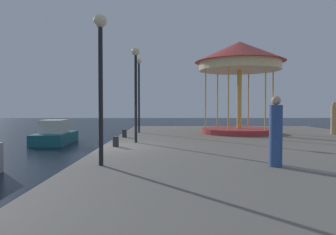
# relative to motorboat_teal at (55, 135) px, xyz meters

# --- Properties ---
(ground_plane) EXTENTS (120.00, 120.00, 0.00)m
(ground_plane) POSITION_rel_motorboat_teal_xyz_m (4.63, -8.08, -0.57)
(ground_plane) COLOR black
(quay_dock) EXTENTS (14.41, 28.01, 0.80)m
(quay_dock) POSITION_rel_motorboat_teal_xyz_m (11.83, -8.08, -0.17)
(quay_dock) COLOR slate
(quay_dock) RESTS_ON ground
(motorboat_teal) EXTENTS (2.10, 4.32, 1.56)m
(motorboat_teal) POSITION_rel_motorboat_teal_xyz_m (0.00, 0.00, 0.00)
(motorboat_teal) COLOR #19606B
(motorboat_teal) RESTS_ON ground
(carousel) EXTENTS (5.37, 5.37, 5.51)m
(carousel) POSITION_rel_motorboat_teal_xyz_m (11.66, -1.71, 4.36)
(carousel) COLOR #B23333
(carousel) RESTS_ON quay_dock
(lamp_post_near_edge) EXTENTS (0.36, 0.36, 4.02)m
(lamp_post_near_edge) POSITION_rel_motorboat_teal_xyz_m (5.45, -12.28, 3.01)
(lamp_post_near_edge) COLOR black
(lamp_post_near_edge) RESTS_ON quay_dock
(lamp_post_mid_promenade) EXTENTS (0.36, 0.36, 4.20)m
(lamp_post_mid_promenade) POSITION_rel_motorboat_teal_xyz_m (5.88, -6.68, 3.11)
(lamp_post_mid_promenade) COLOR black
(lamp_post_mid_promenade) RESTS_ON quay_dock
(lamp_post_far_end) EXTENTS (0.36, 0.36, 4.63)m
(lamp_post_far_end) POSITION_rel_motorboat_teal_xyz_m (5.58, -1.07, 3.36)
(lamp_post_far_end) COLOR black
(lamp_post_far_end) RESTS_ON quay_dock
(bollard_north) EXTENTS (0.24, 0.24, 0.40)m
(bollard_north) POSITION_rel_motorboat_teal_xyz_m (5.06, -4.22, 0.43)
(bollard_north) COLOR #2D2D33
(bollard_north) RESTS_ON quay_dock
(bollard_center) EXTENTS (0.24, 0.24, 0.40)m
(bollard_center) POSITION_rel_motorboat_teal_xyz_m (5.22, -8.19, 0.43)
(bollard_center) COLOR #2D2D33
(bollard_center) RESTS_ON quay_dock
(person_by_the_water) EXTENTS (0.34, 0.34, 1.86)m
(person_by_the_water) POSITION_rel_motorboat_teal_xyz_m (10.08, -12.47, 1.10)
(person_by_the_water) COLOR #2D4C8C
(person_by_the_water) RESTS_ON quay_dock
(person_mid_promenade) EXTENTS (0.34, 0.34, 1.90)m
(person_mid_promenade) POSITION_rel_motorboat_teal_xyz_m (17.06, -2.34, 1.13)
(person_mid_promenade) COLOR tan
(person_mid_promenade) RESTS_ON quay_dock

